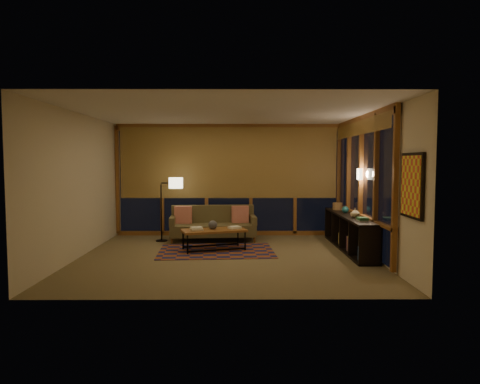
{
  "coord_description": "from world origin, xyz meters",
  "views": [
    {
      "loc": [
        0.21,
        -7.94,
        1.78
      ],
      "look_at": [
        0.27,
        0.63,
        1.19
      ],
      "focal_mm": 32.0,
      "sensor_mm": 36.0,
      "label": 1
    }
  ],
  "objects_px": {
    "sofa": "(213,224)",
    "bookshelf": "(349,232)",
    "coffee_table": "(214,240)",
    "floor_lamp": "(161,209)"
  },
  "relations": [
    {
      "from": "floor_lamp",
      "to": "bookshelf",
      "type": "xyz_separation_m",
      "value": [
        4.0,
        -0.99,
        -0.37
      ]
    },
    {
      "from": "coffee_table",
      "to": "floor_lamp",
      "type": "relative_size",
      "value": 0.88
    },
    {
      "from": "sofa",
      "to": "coffee_table",
      "type": "bearing_deg",
      "value": -90.19
    },
    {
      "from": "floor_lamp",
      "to": "bookshelf",
      "type": "relative_size",
      "value": 0.51
    },
    {
      "from": "floor_lamp",
      "to": "bookshelf",
      "type": "distance_m",
      "value": 4.14
    },
    {
      "from": "sofa",
      "to": "bookshelf",
      "type": "bearing_deg",
      "value": -23.39
    },
    {
      "from": "sofa",
      "to": "bookshelf",
      "type": "distance_m",
      "value": 2.99
    },
    {
      "from": "sofa",
      "to": "coffee_table",
      "type": "height_order",
      "value": "sofa"
    },
    {
      "from": "sofa",
      "to": "floor_lamp",
      "type": "bearing_deg",
      "value": 174.87
    },
    {
      "from": "coffee_table",
      "to": "bookshelf",
      "type": "bearing_deg",
      "value": -16.39
    }
  ]
}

